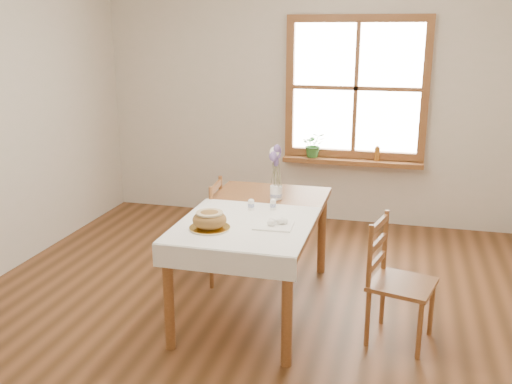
% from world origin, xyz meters
% --- Properties ---
extents(ground, '(5.00, 5.00, 0.00)m').
position_xyz_m(ground, '(0.00, 0.00, 0.00)').
color(ground, brown).
rests_on(ground, ground).
extents(room_walls, '(4.60, 5.10, 2.65)m').
position_xyz_m(room_walls, '(0.00, 0.00, 1.71)').
color(room_walls, beige).
rests_on(room_walls, ground).
extents(window, '(1.46, 0.08, 1.46)m').
position_xyz_m(window, '(0.50, 2.47, 1.45)').
color(window, brown).
rests_on(window, ground).
extents(window_sill, '(1.46, 0.20, 0.05)m').
position_xyz_m(window_sill, '(0.50, 2.40, 0.69)').
color(window_sill, brown).
rests_on(window_sill, ground).
extents(dining_table, '(0.90, 1.60, 0.75)m').
position_xyz_m(dining_table, '(0.00, 0.30, 0.66)').
color(dining_table, brown).
rests_on(dining_table, ground).
extents(table_linen, '(0.91, 0.99, 0.01)m').
position_xyz_m(table_linen, '(0.00, -0.00, 0.76)').
color(table_linen, white).
rests_on(table_linen, dining_table).
extents(chair_left, '(0.46, 0.44, 0.86)m').
position_xyz_m(chair_left, '(-0.61, 0.65, 0.43)').
color(chair_left, brown).
rests_on(chair_left, ground).
extents(chair_right, '(0.50, 0.49, 0.85)m').
position_xyz_m(chair_right, '(1.07, 0.05, 0.43)').
color(chair_right, brown).
rests_on(chair_right, ground).
extents(bread_plate, '(0.32, 0.32, 0.01)m').
position_xyz_m(bread_plate, '(-0.19, -0.17, 0.77)').
color(bread_plate, white).
rests_on(bread_plate, table_linen).
extents(bread_loaf, '(0.23, 0.23, 0.12)m').
position_xyz_m(bread_loaf, '(-0.19, -0.17, 0.84)').
color(bread_loaf, olive).
rests_on(bread_loaf, bread_plate).
extents(egg_napkin, '(0.27, 0.23, 0.01)m').
position_xyz_m(egg_napkin, '(0.20, -0.01, 0.77)').
color(egg_napkin, white).
rests_on(egg_napkin, table_linen).
extents(eggs, '(0.21, 0.19, 0.04)m').
position_xyz_m(eggs, '(0.20, -0.01, 0.79)').
color(eggs, white).
rests_on(eggs, egg_napkin).
extents(salt_shaker, '(0.06, 0.06, 0.09)m').
position_xyz_m(salt_shaker, '(-0.04, 0.30, 0.80)').
color(salt_shaker, white).
rests_on(salt_shaker, table_linen).
extents(pepper_shaker, '(0.05, 0.05, 0.08)m').
position_xyz_m(pepper_shaker, '(0.12, 0.35, 0.80)').
color(pepper_shaker, white).
rests_on(pepper_shaker, table_linen).
extents(flower_vase, '(0.12, 0.12, 0.11)m').
position_xyz_m(flower_vase, '(0.08, 0.63, 0.80)').
color(flower_vase, white).
rests_on(flower_vase, dining_table).
extents(lavender_bouquet, '(0.17, 0.17, 0.32)m').
position_xyz_m(lavender_bouquet, '(0.08, 0.63, 1.02)').
color(lavender_bouquet, '#68508E').
rests_on(lavender_bouquet, flower_vase).
extents(potted_plant, '(0.30, 0.32, 0.21)m').
position_xyz_m(potted_plant, '(0.09, 2.40, 0.82)').
color(potted_plant, '#34732E').
rests_on(potted_plant, window_sill).
extents(amber_bottle, '(0.07, 0.07, 0.16)m').
position_xyz_m(amber_bottle, '(0.75, 2.40, 0.79)').
color(amber_bottle, '#95581B').
rests_on(amber_bottle, window_sill).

